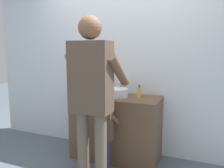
% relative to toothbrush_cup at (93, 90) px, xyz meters
% --- Properties ---
extents(ground_plane, '(14.00, 14.00, 0.00)m').
position_rel_toothbrush_cup_xyz_m(ground_plane, '(0.36, -0.33, -0.91)').
color(ground_plane, slate).
extents(back_wall, '(4.40, 0.08, 2.70)m').
position_rel_toothbrush_cup_xyz_m(back_wall, '(0.36, 0.29, 0.44)').
color(back_wall, silver).
rests_on(back_wall, ground).
extents(vanity_cabinet, '(1.15, 0.54, 0.85)m').
position_rel_toothbrush_cup_xyz_m(vanity_cabinet, '(0.36, -0.03, -0.48)').
color(vanity_cabinet, brown).
rests_on(vanity_cabinet, ground).
extents(sink_basin, '(0.32, 0.32, 0.11)m').
position_rel_toothbrush_cup_xyz_m(sink_basin, '(0.36, -0.05, 0.00)').
color(sink_basin, white).
rests_on(sink_basin, vanity_cabinet).
extents(faucet, '(0.18, 0.14, 0.18)m').
position_rel_toothbrush_cup_xyz_m(faucet, '(0.36, 0.15, 0.03)').
color(faucet, '#B7BABF').
rests_on(faucet, vanity_cabinet).
extents(toothbrush_cup, '(0.07, 0.07, 0.21)m').
position_rel_toothbrush_cup_xyz_m(toothbrush_cup, '(0.00, 0.00, 0.00)').
color(toothbrush_cup, '#D86666').
rests_on(toothbrush_cup, vanity_cabinet).
extents(soap_bottle, '(0.06, 0.06, 0.17)m').
position_rel_toothbrush_cup_xyz_m(soap_bottle, '(0.66, 0.03, 0.01)').
color(soap_bottle, gold).
rests_on(soap_bottle, vanity_cabinet).
extents(child_toddler, '(0.28, 0.28, 0.91)m').
position_rel_toothbrush_cup_xyz_m(child_toddler, '(0.36, -0.43, -0.36)').
color(child_toddler, '#2D334C').
rests_on(child_toddler, ground).
extents(adult_parent, '(0.56, 0.58, 1.79)m').
position_rel_toothbrush_cup_xyz_m(adult_parent, '(0.36, -0.72, 0.17)').
color(adult_parent, '#6B5B4C').
rests_on(adult_parent, ground).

